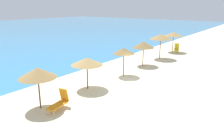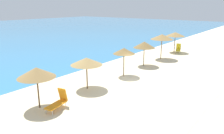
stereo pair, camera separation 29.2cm
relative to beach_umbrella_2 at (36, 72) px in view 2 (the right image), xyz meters
The scene contains 9 objects.
ground_plane 7.75m from the beach_umbrella_2, 19.24° to the right, with size 160.00×160.00×0.00m, color beige.
beach_umbrella_2 is the anchor object (origin of this frame).
beach_umbrella_3 4.15m from the beach_umbrella_2, ahead, with size 2.34×2.34×2.39m.
beach_umbrella_4 8.41m from the beach_umbrella_2, ahead, with size 1.90×1.90×2.52m.
beach_umbrella_5 12.49m from the beach_umbrella_2, ahead, with size 2.19×2.19×2.53m.
beach_umbrella_6 16.40m from the beach_umbrella_2, ahead, with size 2.58×2.58×2.89m.
beach_umbrella_7 20.98m from the beach_umbrella_2, ahead, with size 2.49×2.49×2.68m.
lounge_chair_1 21.31m from the beach_umbrella_2, ahead, with size 1.65×1.06×1.13m.
lounge_chair_2 2.14m from the beach_umbrella_2, 60.85° to the right, with size 1.60×0.85×1.20m.
Camera 2 is at (-14.18, -8.65, 6.04)m, focal length 35.59 mm.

